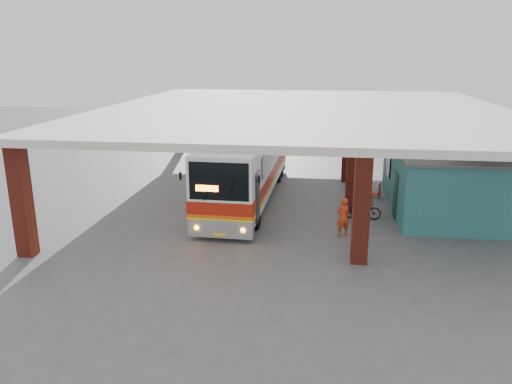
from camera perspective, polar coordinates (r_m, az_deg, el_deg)
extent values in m
plane|color=#515154|center=(21.82, 3.22, -4.38)|extent=(90.00, 90.00, 0.00)
cube|color=maroon|center=(18.28, 11.97, -1.56)|extent=(0.60, 0.60, 4.35)
cube|color=maroon|center=(24.07, 11.03, 2.69)|extent=(0.60, 0.60, 4.35)
cube|color=maroon|center=(29.94, 10.45, 5.28)|extent=(0.60, 0.60, 4.35)
cube|color=maroon|center=(20.50, -25.21, -0.86)|extent=(0.60, 0.60, 4.35)
cube|color=maroon|center=(39.38, -8.70, 7.85)|extent=(0.60, 0.60, 4.35)
cube|color=maroon|center=(38.73, 20.43, 6.91)|extent=(0.60, 0.60, 4.35)
cube|color=silver|center=(27.11, 5.56, 9.35)|extent=(21.00, 23.00, 0.30)
cube|color=#2E7375|center=(25.85, 20.84, 1.29)|extent=(5.00, 8.00, 3.00)
cube|color=#545454|center=(25.53, 21.18, 4.66)|extent=(5.20, 8.20, 0.12)
cube|color=#123431|center=(24.07, 15.65, -0.39)|extent=(0.08, 0.95, 2.10)
cube|color=black|center=(26.77, 14.95, 2.94)|extent=(0.08, 1.20, 1.00)
cube|color=black|center=(26.76, 14.89, 2.94)|extent=(0.04, 1.30, 1.10)
cube|color=white|center=(25.86, -0.99, 3.55)|extent=(2.99, 12.87, 2.99)
cube|color=white|center=(24.53, -1.45, 6.68)|extent=(1.36, 3.23, 0.27)
cube|color=gray|center=(20.40, -4.05, -4.10)|extent=(2.70, 0.49, 0.75)
cube|color=#A81E0B|center=(25.99, -0.99, 2.29)|extent=(3.03, 12.87, 0.53)
cube|color=#EC5A0D|center=(26.07, -0.98, 1.57)|extent=(3.03, 12.87, 0.14)
cube|color=yellow|center=(26.10, -0.98, 1.31)|extent=(3.03, 12.87, 0.11)
cube|color=black|center=(19.67, -4.26, 1.22)|extent=(2.42, 0.16, 1.55)
cube|color=black|center=(26.84, -3.51, 5.14)|extent=(0.29, 9.60, 0.96)
cube|color=black|center=(26.38, 2.22, 4.97)|extent=(0.29, 9.60, 0.96)
cube|color=#FF5905|center=(19.80, -5.64, 0.42)|extent=(0.91, 0.07, 0.23)
sphere|color=orange|center=(20.42, -6.82, -4.06)|extent=(0.19, 0.19, 0.19)
sphere|color=orange|center=(20.00, -1.51, -4.39)|extent=(0.19, 0.19, 0.19)
cube|color=yellow|center=(20.27, -4.19, -4.89)|extent=(0.48, 0.04, 0.13)
cylinder|color=black|center=(22.28, -5.93, -2.56)|extent=(0.37, 1.08, 1.07)
cylinder|color=black|center=(21.81, -0.06, -2.88)|extent=(0.37, 1.08, 1.07)
cylinder|color=black|center=(29.98, -1.89, 2.34)|extent=(0.37, 1.08, 1.07)
cylinder|color=black|center=(29.63, 2.49, 2.17)|extent=(0.37, 1.08, 1.07)
cylinder|color=black|center=(31.31, -1.41, 2.93)|extent=(0.37, 1.08, 1.07)
cylinder|color=black|center=(30.98, 2.80, 2.77)|extent=(0.37, 1.08, 1.07)
imported|color=black|center=(23.57, 11.93, -1.94)|extent=(1.83, 0.73, 0.95)
imported|color=red|center=(21.23, 9.91, -2.81)|extent=(0.72, 0.62, 1.66)
cube|color=red|center=(27.28, 13.55, -0.14)|extent=(0.52, 0.52, 0.06)
cube|color=red|center=(27.18, 13.95, 0.36)|extent=(0.16, 0.42, 0.60)
cylinder|color=black|center=(27.18, 13.11, -0.45)|extent=(0.03, 0.03, 0.20)
cylinder|color=black|center=(27.12, 13.81, -0.53)|extent=(0.03, 0.03, 0.20)
cylinder|color=black|center=(27.50, 13.25, -0.27)|extent=(0.03, 0.03, 0.20)
cylinder|color=black|center=(27.44, 13.94, -0.35)|extent=(0.03, 0.03, 0.20)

